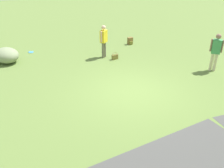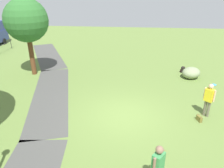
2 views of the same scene
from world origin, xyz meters
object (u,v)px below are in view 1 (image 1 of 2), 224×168
Objects in this scene: woman_with_handbag at (104,39)px; handbag_on_grass at (115,57)px; lawn_boulder at (6,55)px; spare_backpack_on_lawn at (130,41)px; frisbee_on_grass at (31,52)px; man_near_boulder at (216,50)px.

woman_with_handbag is 4.76× the size of handbag_on_grass.
lawn_boulder reaches higher than handbag_on_grass.
lawn_boulder is at bearing -8.51° from handbag_on_grass.
lawn_boulder is at bearing -4.43° from woman_with_handbag.
spare_backpack_on_lawn is (-1.41, -2.09, 0.05)m from handbag_on_grass.
frisbee_on_grass is (3.66, -1.56, -0.93)m from woman_with_handbag.
lawn_boulder is 5.19m from handbag_on_grass.
woman_with_handbag is 6.03× the size of frisbee_on_grass.
lawn_boulder is at bearing -18.55° from man_near_boulder.
handbag_on_grass is (3.92, -2.27, -0.83)m from man_near_boulder.
frisbee_on_grass is (8.05, -4.24, -0.96)m from man_near_boulder.
spare_backpack_on_lawn reaches higher than handbag_on_grass.
handbag_on_grass is 2.52m from spare_backpack_on_lawn.
woman_with_handbag reaches higher than lawn_boulder.
man_near_boulder reaches higher than spare_backpack_on_lawn.
frisbee_on_grass is at bearing -25.52° from handbag_on_grass.
spare_backpack_on_lawn is (-1.88, -1.68, -0.74)m from woman_with_handbag.
handbag_on_grass reaches higher than frisbee_on_grass.
handbag_on_grass is at bearing 154.48° from frisbee_on_grass.
lawn_boulder is 0.98× the size of man_near_boulder.
handbag_on_grass is at bearing -30.06° from man_near_boulder.
woman_with_handbag reaches higher than spare_backpack_on_lawn.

